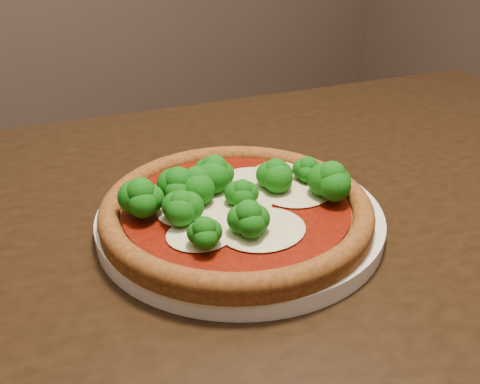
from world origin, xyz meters
TOP-DOWN VIEW (x-y plane):
  - dining_table at (-0.09, 0.08)m, footprint 1.31×1.01m
  - plate at (-0.14, 0.11)m, footprint 0.29×0.29m
  - pizza at (-0.15, 0.10)m, footprint 0.27×0.27m

SIDE VIEW (x-z plane):
  - dining_table at x=-0.09m, z-range 0.28..1.03m
  - plate at x=-0.14m, z-range 0.75..0.77m
  - pizza at x=-0.15m, z-range 0.75..0.82m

